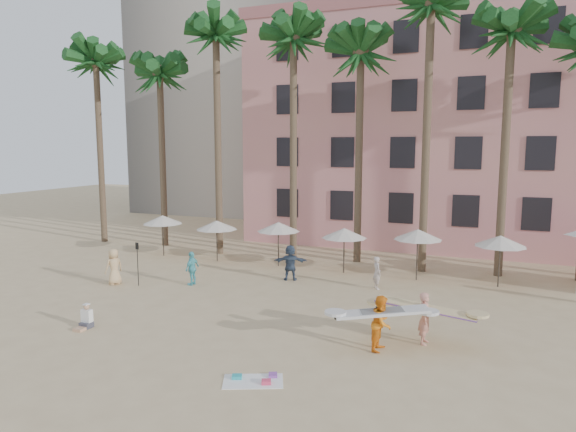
# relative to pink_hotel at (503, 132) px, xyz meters

# --- Properties ---
(ground) EXTENTS (120.00, 120.00, 0.00)m
(ground) POSITION_rel_pink_hotel_xyz_m (-7.00, -26.00, -8.00)
(ground) COLOR #D1B789
(ground) RESTS_ON ground
(pink_hotel) EXTENTS (35.00, 14.00, 16.00)m
(pink_hotel) POSITION_rel_pink_hotel_xyz_m (0.00, 0.00, 0.00)
(pink_hotel) COLOR #DB9085
(pink_hotel) RESTS_ON ground
(palm_row) EXTENTS (44.40, 5.40, 16.30)m
(palm_row) POSITION_rel_pink_hotel_xyz_m (-6.49, -11.00, 4.97)
(palm_row) COLOR brown
(palm_row) RESTS_ON ground
(umbrella_row) EXTENTS (22.50, 2.70, 2.73)m
(umbrella_row) POSITION_rel_pink_hotel_xyz_m (-10.00, -13.50, -5.67)
(umbrella_row) COLOR #332B23
(umbrella_row) RESTS_ON ground
(beach_towel) EXTENTS (2.05, 1.64, 0.14)m
(beach_towel) POSITION_rel_pink_hotel_xyz_m (-6.88, -27.37, -7.97)
(beach_towel) COLOR white
(beach_towel) RESTS_ON ground
(carrier_yellow) EXTENTS (3.52, 0.84, 1.89)m
(carrier_yellow) POSITION_rel_pink_hotel_xyz_m (-2.50, -22.42, -6.94)
(carrier_yellow) COLOR tan
(carrier_yellow) RESTS_ON ground
(carrier_white) EXTENTS (3.26, 1.97, 1.94)m
(carrier_white) POSITION_rel_pink_hotel_xyz_m (-3.83, -23.57, -6.97)
(carrier_white) COLOR orange
(carrier_white) RESTS_ON ground
(beachgoers) EXTENTS (23.94, 6.05, 1.89)m
(beachgoers) POSITION_rel_pink_hotel_xyz_m (-8.78, -17.06, -7.09)
(beachgoers) COLOR #57C3CC
(beachgoers) RESTS_ON ground
(paddle) EXTENTS (0.18, 0.04, 2.23)m
(paddle) POSITION_rel_pink_hotel_xyz_m (-16.95, -19.95, -6.59)
(paddle) COLOR black
(paddle) RESTS_ON ground
(seated_man) EXTENTS (0.42, 0.73, 0.95)m
(seated_man) POSITION_rel_pink_hotel_xyz_m (-14.96, -25.70, -7.67)
(seated_man) COLOR #3F3F4C
(seated_man) RESTS_ON ground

